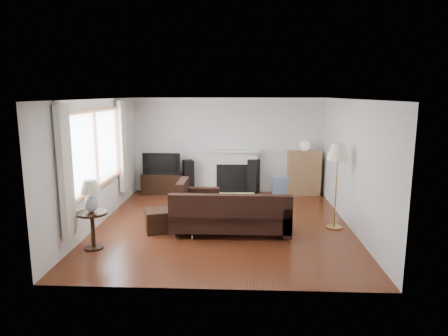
{
  "coord_description": "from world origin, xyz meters",
  "views": [
    {
      "loc": [
        0.37,
        -7.74,
        2.6
      ],
      "look_at": [
        0.0,
        0.3,
        1.1
      ],
      "focal_mm": 32.0,
      "sensor_mm": 36.0,
      "label": 1
    }
  ],
  "objects_px": {
    "side_table": "(93,230)",
    "tv_stand": "(163,183)",
    "floor_lamp": "(336,187)",
    "coffee_table": "(233,204)",
    "sectional_sofa": "(231,213)",
    "bookshelf": "(304,173)"
  },
  "relations": [
    {
      "from": "side_table",
      "to": "tv_stand",
      "type": "bearing_deg",
      "value": 83.72
    },
    {
      "from": "bookshelf",
      "to": "side_table",
      "type": "relative_size",
      "value": 1.78
    },
    {
      "from": "coffee_table",
      "to": "floor_lamp",
      "type": "distance_m",
      "value": 2.33
    },
    {
      "from": "bookshelf",
      "to": "coffee_table",
      "type": "distance_m",
      "value": 2.49
    },
    {
      "from": "bookshelf",
      "to": "floor_lamp",
      "type": "bearing_deg",
      "value": -85.34
    },
    {
      "from": "floor_lamp",
      "to": "bookshelf",
      "type": "bearing_deg",
      "value": 94.66
    },
    {
      "from": "floor_lamp",
      "to": "side_table",
      "type": "bearing_deg",
      "value": -163.83
    },
    {
      "from": "sectional_sofa",
      "to": "coffee_table",
      "type": "distance_m",
      "value": 1.38
    },
    {
      "from": "bookshelf",
      "to": "side_table",
      "type": "bearing_deg",
      "value": -136.48
    },
    {
      "from": "floor_lamp",
      "to": "side_table",
      "type": "height_order",
      "value": "floor_lamp"
    },
    {
      "from": "sectional_sofa",
      "to": "floor_lamp",
      "type": "height_order",
      "value": "floor_lamp"
    },
    {
      "from": "tv_stand",
      "to": "bookshelf",
      "type": "xyz_separation_m",
      "value": [
        3.7,
        0.04,
        0.31
      ]
    },
    {
      "from": "tv_stand",
      "to": "floor_lamp",
      "type": "distance_m",
      "value": 4.75
    },
    {
      "from": "tv_stand",
      "to": "sectional_sofa",
      "type": "distance_m",
      "value": 3.55
    },
    {
      "from": "tv_stand",
      "to": "coffee_table",
      "type": "xyz_separation_m",
      "value": [
        1.9,
        -1.64,
        -0.07
      ]
    },
    {
      "from": "coffee_table",
      "to": "sectional_sofa",
      "type": "bearing_deg",
      "value": -95.37
    },
    {
      "from": "tv_stand",
      "to": "sectional_sofa",
      "type": "relative_size",
      "value": 0.44
    },
    {
      "from": "sectional_sofa",
      "to": "coffee_table",
      "type": "height_order",
      "value": "sectional_sofa"
    },
    {
      "from": "side_table",
      "to": "coffee_table",
      "type": "bearing_deg",
      "value": 43.84
    },
    {
      "from": "coffee_table",
      "to": "bookshelf",
      "type": "bearing_deg",
      "value": 38.46
    },
    {
      "from": "bookshelf",
      "to": "side_table",
      "type": "xyz_separation_m",
      "value": [
        -4.13,
        -3.92,
        -0.25
      ]
    },
    {
      "from": "bookshelf",
      "to": "sectional_sofa",
      "type": "height_order",
      "value": "bookshelf"
    }
  ]
}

